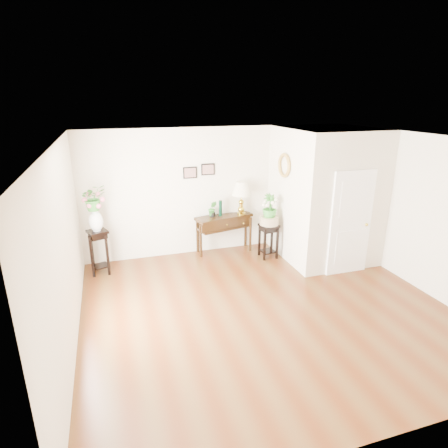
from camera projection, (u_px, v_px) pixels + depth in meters
name	position (u px, v px, depth m)	size (l,w,h in m)	color
floor	(266.00, 308.00, 6.35)	(6.00, 5.50, 0.02)	#4E220C
ceiling	(272.00, 140.00, 5.45)	(6.00, 5.50, 0.02)	white
wall_back	(219.00, 191.00, 8.38)	(6.00, 0.02, 2.80)	beige
wall_front	(391.00, 327.00, 3.42)	(6.00, 0.02, 2.80)	beige
wall_left	(65.00, 253.00, 5.05)	(0.02, 5.50, 2.80)	beige
wall_right	(421.00, 213.00, 6.75)	(0.02, 5.50, 2.80)	beige
partition	(324.00, 194.00, 8.10)	(1.80, 1.95, 2.80)	beige
door	(351.00, 223.00, 7.31)	(0.90, 0.05, 2.10)	white
art_print_left	(190.00, 173.00, 8.04)	(0.30, 0.02, 0.25)	black
art_print_right	(208.00, 169.00, 8.13)	(0.30, 0.02, 0.25)	black
wall_ornament	(284.00, 165.00, 7.74)	(0.51, 0.51, 0.07)	gold
console_table	(224.00, 234.00, 8.55)	(1.29, 0.43, 0.86)	black
table_lamp	(241.00, 199.00, 8.42)	(0.43, 0.43, 0.76)	gold
green_vase	(220.00, 209.00, 8.33)	(0.07, 0.07, 0.36)	black
potted_plant	(212.00, 209.00, 8.28)	(0.19, 0.15, 0.34)	#307D28
plant_stand_a	(100.00, 252.00, 7.48)	(0.35, 0.35, 0.91)	black
porcelain_vase	(96.00, 220.00, 7.26)	(0.27, 0.27, 0.47)	white
lily_arrangement	(93.00, 198.00, 7.12)	(0.45, 0.39, 0.50)	#307D28
plant_stand_b	(268.00, 241.00, 8.25)	(0.36, 0.36, 0.76)	black
ceramic_bowl	(269.00, 221.00, 8.10)	(0.40, 0.40, 0.18)	tan
narcissus	(270.00, 207.00, 8.00)	(0.31, 0.31, 0.56)	#307D28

